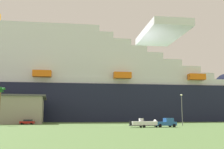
{
  "coord_description": "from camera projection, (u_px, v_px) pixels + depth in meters",
  "views": [
    {
      "loc": [
        -18.66,
        -77.59,
        2.68
      ],
      "look_at": [
        3.46,
        22.35,
        18.48
      ],
      "focal_mm": 43.25,
      "sensor_mm": 36.0,
      "label": 1
    }
  ],
  "objects": [
    {
      "name": "cruise_ship",
      "position": [
        41.0,
        85.0,
        136.18
      ],
      "size": [
        248.02,
        53.76,
        64.97
      ],
      "color": "#191E38",
      "rests_on": "ground_plane"
    },
    {
      "name": "pickup_truck",
      "position": [
        166.0,
        123.0,
        65.62
      ],
      "size": [
        5.74,
        2.63,
        2.2
      ],
      "color": "#2659A5",
      "rests_on": "ground_plane"
    },
    {
      "name": "street_lamp",
      "position": [
        182.0,
        105.0,
        76.83
      ],
      "size": [
        0.56,
        0.56,
        8.92
      ],
      "color": "slate",
      "rests_on": "ground_plane"
    },
    {
      "name": "ground_plane",
      "position": [
        99.0,
        123.0,
        107.4
      ],
      "size": [
        600.0,
        600.0,
        0.0
      ],
      "primitive_type": "plane",
      "color": "#4C6B38"
    },
    {
      "name": "small_boat_on_trailer",
      "position": [
        146.0,
        123.0,
        64.13
      ],
      "size": [
        8.77,
        2.51,
        2.15
      ],
      "color": "#595960",
      "rests_on": "ground_plane"
    },
    {
      "name": "parked_car_red_hatchback",
      "position": [
        27.0,
        122.0,
        85.8
      ],
      "size": [
        4.72,
        2.69,
        1.58
      ],
      "color": "red",
      "rests_on": "ground_plane"
    },
    {
      "name": "palm_tree",
      "position": [
        0.0,
        94.0,
        78.36
      ],
      "size": [
        2.89,
        3.0,
        11.18
      ],
      "color": "brown",
      "rests_on": "ground_plane"
    }
  ]
}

